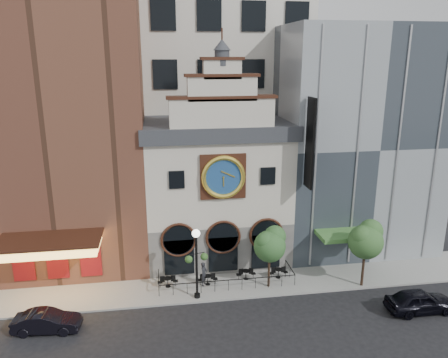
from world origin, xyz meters
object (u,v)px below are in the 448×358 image
bistro_2 (246,274)px  car_left (47,322)px  bistro_1 (208,279)px  bistro_0 (168,281)px  tree_left (270,244)px  tree_right (366,239)px  car_right (420,301)px  pedestrian (204,274)px  lamppost (196,256)px  bistro_3 (278,272)px

bistro_2 → car_left: bearing=-162.4°
bistro_1 → car_left: car_left is taller
bistro_0 → tree_left: size_ratio=0.32×
bistro_2 → tree_right: (8.89, -2.32, 3.48)m
bistro_0 → bistro_2: same height
bistro_0 → car_right: 18.62m
car_left → tree_left: 16.55m
bistro_0 → car_right: (17.64, -5.96, 0.22)m
tree_left → tree_right: 7.39m
pedestrian → bistro_0: bearing=118.6°
car_right → lamppost: 16.27m
bistro_3 → car_left: size_ratio=0.36×
car_right → pedestrian: pedestrian is taller
bistro_2 → car_right: 12.94m
bistro_3 → car_left: bearing=-165.6°
bistro_3 → bistro_1: bearing=-177.8°
bistro_0 → tree_right: 15.71m
bistro_1 → car_left: 11.95m
bistro_2 → lamppost: bearing=-152.8°
bistro_3 → pedestrian: 6.15m
lamppost → tree_right: lamppost is taller
bistro_0 → car_left: bearing=-152.0°
bistro_0 → bistro_1: size_ratio=1.00×
tree_left → pedestrian: bearing=169.3°
bistro_0 → bistro_1: same height
car_right → tree_left: 11.31m
lamppost → bistro_3: bearing=2.9°
car_left → lamppost: 10.85m
bistro_2 → bistro_3: (2.66, -0.16, 0.00)m
bistro_0 → bistro_1: (3.13, -0.12, 0.00)m
car_right → car_left: 25.77m
bistro_0 → lamppost: 4.07m
bistro_2 → tree_left: (1.58, -1.33, 3.15)m
bistro_3 → car_left: car_left is taller
pedestrian → tree_left: tree_left is taller
bistro_2 → pedestrian: 3.52m
car_left → lamppost: bearing=-71.7°
car_right → lamppost: lamppost is taller
bistro_2 → bistro_0: bearing=-177.6°
car_right → pedestrian: 15.92m
car_right → car_left: bearing=86.4°
bistro_1 → bistro_3: size_ratio=1.00×
car_left → lamppost: lamppost is taller
bistro_0 → bistro_2: (6.29, 0.26, 0.00)m
tree_left → bistro_1: bearing=168.6°
tree_left → tree_right: tree_right is taller
bistro_3 → bistro_0: bearing=-179.4°
car_left → pedestrian: bearing=-64.1°
car_left → tree_left: size_ratio=0.88×
bistro_3 → car_left: (-17.03, -4.39, 0.10)m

